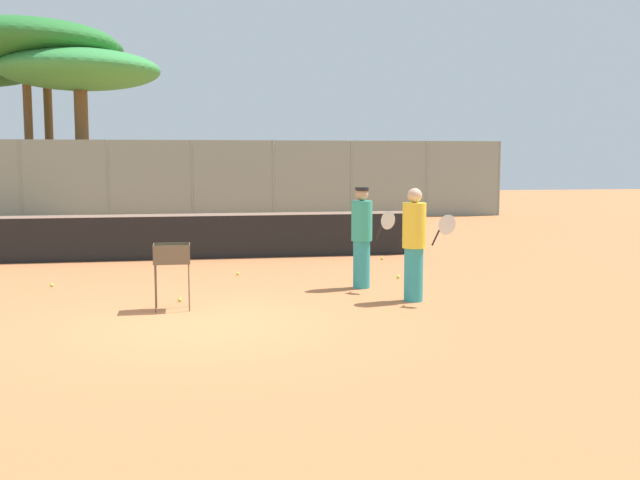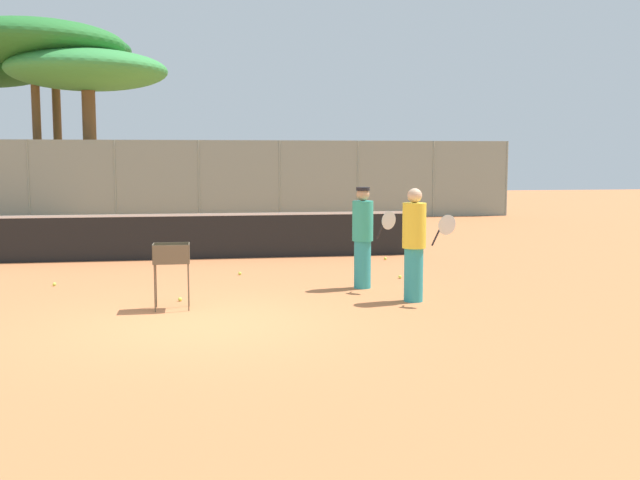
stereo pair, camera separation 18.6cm
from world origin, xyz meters
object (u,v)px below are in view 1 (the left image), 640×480
(tennis_net, at_px, (196,235))
(parked_car, at_px, (43,198))
(player_red_cap, at_px, (362,236))
(ball_cart, at_px, (172,259))
(player_white_outfit, at_px, (414,243))

(tennis_net, xyz_separation_m, parked_car, (-6.15, 15.35, 0.10))
(player_red_cap, relative_size, ball_cart, 1.77)
(player_red_cap, bearing_deg, tennis_net, 170.55)
(tennis_net, distance_m, player_red_cap, 5.33)
(player_white_outfit, bearing_deg, ball_cart, -140.72)
(tennis_net, xyz_separation_m, ball_cart, (-0.44, -5.83, 0.24))
(ball_cart, xyz_separation_m, parked_car, (-5.71, 21.17, -0.14))
(player_red_cap, xyz_separation_m, parked_car, (-9.08, 19.78, -0.29))
(tennis_net, relative_size, parked_car, 2.45)
(ball_cart, distance_m, parked_car, 21.93)
(player_red_cap, distance_m, ball_cart, 3.65)
(player_red_cap, bearing_deg, player_white_outfit, -20.47)
(player_white_outfit, distance_m, parked_car, 23.25)
(parked_car, bearing_deg, player_red_cap, -65.35)
(tennis_net, distance_m, parked_car, 16.54)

